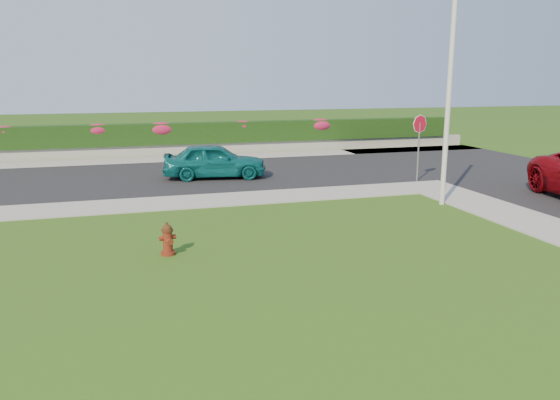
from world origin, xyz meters
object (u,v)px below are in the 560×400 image
object	(u,v)px
fire_hydrant	(168,239)
sedan_teal	(215,161)
stop_sign	(419,132)
utility_pole	(448,102)

from	to	relation	value
fire_hydrant	sedan_teal	world-z (taller)	sedan_teal
fire_hydrant	stop_sign	world-z (taller)	stop_sign
fire_hydrant	sedan_teal	distance (m)	9.83
utility_pole	stop_sign	xyz separation A→B (m)	(1.23, 3.69, -1.32)
utility_pole	stop_sign	world-z (taller)	utility_pole
fire_hydrant	utility_pole	distance (m)	9.86
sedan_teal	utility_pole	bearing A→B (deg)	-128.12
utility_pole	stop_sign	distance (m)	4.11
fire_hydrant	utility_pole	bearing A→B (deg)	3.29
fire_hydrant	utility_pole	size ratio (longest dim) A/B	0.12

